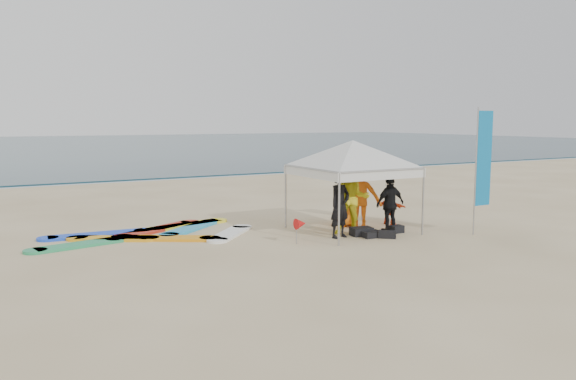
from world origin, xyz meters
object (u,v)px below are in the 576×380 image
Objects in this scene: surfboard_spread at (154,233)px; person_orange_a at (360,194)px; person_yellow at (352,199)px; feather_flag at (483,160)px; marker_pennant at (301,224)px; person_seated at (390,207)px; person_orange_b at (347,198)px; canopy_tent at (353,141)px; person_black_b at (390,204)px; person_black_a at (340,205)px.

person_orange_a is at bearing -18.19° from surfboard_spread.
person_yellow is 3.63m from feather_flag.
person_seated is at bearing 14.88° from marker_pennant.
canopy_tent is at bearing 64.54° from person_orange_b.
feather_flag is 0.60× the size of surfboard_spread.
person_black_b is 2.85m from marker_pennant.
person_seated is 2.54m from canopy_tent.
canopy_tent reaches higher than person_yellow.
person_orange_b is 0.29× the size of surfboard_spread.
feather_flag is (2.00, -1.35, 1.21)m from person_black_b.
person_black_a is 0.31× the size of surfboard_spread.
person_black_b is at bearing 137.58° from person_orange_a.
feather_flag is at bearing -28.15° from surfboard_spread.
person_black_a is 0.46× the size of canopy_tent.
person_black_b is 6.42m from surfboard_spread.
person_orange_a reaches higher than person_orange_b.
person_yellow is at bearing 91.33° from person_seated.
person_orange_b is at bearing -15.96° from surfboard_spread.
canopy_tent is (-1.56, -0.29, 1.98)m from person_seated.
canopy_tent reaches higher than person_black_a.
person_black_a is at bearing -33.25° from surfboard_spread.
person_yellow is at bearing -126.43° from canopy_tent.
person_orange_a is 1.21× the size of person_black_b.
marker_pennant is (-2.57, -1.03, -0.45)m from person_orange_a.
person_seated is at bearing 50.11° from person_yellow.
person_black_a is 1.63m from person_orange_b.
person_black_a is 0.51m from person_yellow.
feather_flag is (3.59, -1.42, 1.13)m from person_black_a.
person_black_a is at bearing 5.15° from marker_pennant.
person_black_a is at bearing 90.64° from person_seated.
marker_pennant reaches higher than surfboard_spread.
person_seated is (1.01, -0.08, -0.43)m from person_orange_a.
surfboard_spread is at bearing 135.74° from marker_pennant.
person_seated is at bearing -151.91° from person_orange_a.
person_black_a reaches higher than person_black_b.
person_orange_a is 3.42m from feather_flag.
person_orange_b is at bearing 65.14° from canopy_tent.
person_orange_b is (-0.24, 0.30, -0.13)m from person_orange_a.
surfboard_spread is at bearing 135.09° from person_black_a.
person_black_b is 2.45× the size of marker_pennant.
person_black_a is 1.30m from marker_pennant.
marker_pennant is (-2.02, -0.66, -2.00)m from canopy_tent.
surfboard_spread is (-5.73, 2.79, -0.75)m from person_black_b.
canopy_tent is (-0.31, -0.67, 1.67)m from person_orange_b.
person_black_a is 0.51× the size of feather_flag.
person_seated reaches higher than surfboard_spread.
feather_flag is at bearing 2.93° from person_yellow.
surfboard_spread is (-4.92, 2.17, -2.45)m from canopy_tent.
person_orange_a is at bearing 71.96° from person_yellow.
person_orange_b is 5.49m from surfboard_spread.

